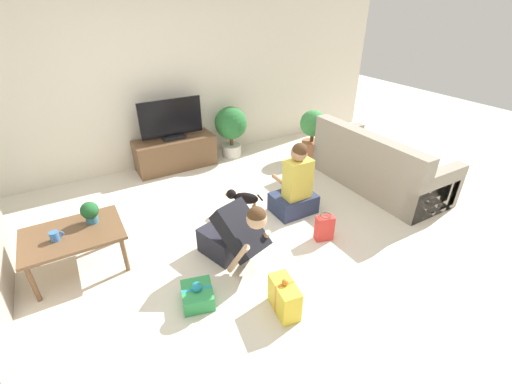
{
  "coord_description": "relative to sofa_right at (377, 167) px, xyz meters",
  "views": [
    {
      "loc": [
        -1.23,
        -2.58,
        2.39
      ],
      "look_at": [
        0.45,
        0.32,
        0.45
      ],
      "focal_mm": 24.0,
      "sensor_mm": 36.0,
      "label": 1
    }
  ],
  "objects": [
    {
      "name": "tv",
      "position": [
        -2.25,
        2.02,
        0.45
      ],
      "size": [
        0.94,
        0.2,
        0.6
      ],
      "color": "black",
      "rests_on": "tv_console"
    },
    {
      "name": "tv_console",
      "position": [
        -2.25,
        2.02,
        -0.05
      ],
      "size": [
        1.21,
        0.47,
        0.48
      ],
      "color": "brown",
      "rests_on": "ground_plane"
    },
    {
      "name": "person_sitting",
      "position": [
        -1.4,
        0.02,
        0.05
      ],
      "size": [
        0.52,
        0.48,
        0.94
      ],
      "rotation": [
        0.0,
        0.0,
        3.14
      ],
      "color": "#283351",
      "rests_on": "ground_plane"
    },
    {
      "name": "gift_box_a",
      "position": [
        -3.0,
        -0.75,
        -0.21
      ],
      "size": [
        0.34,
        0.36,
        0.22
      ],
      "rotation": [
        0.0,
        0.0,
        -0.25
      ],
      "color": "#2D934C",
      "rests_on": "ground_plane"
    },
    {
      "name": "gift_bag_a",
      "position": [
        -1.44,
        -0.6,
        -0.14
      ],
      "size": [
        0.22,
        0.16,
        0.32
      ],
      "rotation": [
        0.0,
        0.0,
        -0.29
      ],
      "color": "red",
      "rests_on": "ground_plane"
    },
    {
      "name": "dog",
      "position": [
        -1.97,
        0.34,
        -0.08
      ],
      "size": [
        0.38,
        0.34,
        0.3
      ],
      "rotation": [
        0.0,
        0.0,
        3.99
      ],
      "color": "black",
      "rests_on": "ground_plane"
    },
    {
      "name": "gift_box_b",
      "position": [
        -2.39,
        -1.21,
        -0.14
      ],
      "size": [
        0.22,
        0.36,
        0.36
      ],
      "rotation": [
        0.0,
        0.0,
        -0.15
      ],
      "color": "yellow",
      "rests_on": "ground_plane"
    },
    {
      "name": "wall_back",
      "position": [
        -2.41,
        2.33,
        1.01
      ],
      "size": [
        8.4,
        0.06,
        2.6
      ],
      "color": "silver",
      "rests_on": "ground_plane"
    },
    {
      "name": "person_kneeling",
      "position": [
        -2.48,
        -0.45,
        0.06
      ],
      "size": [
        0.53,
        0.85,
        0.8
      ],
      "rotation": [
        0.0,
        0.0,
        0.3
      ],
      "color": "#23232D",
      "rests_on": "ground_plane"
    },
    {
      "name": "mug",
      "position": [
        -3.98,
        0.2,
        0.19
      ],
      "size": [
        0.12,
        0.08,
        0.09
      ],
      "color": "#386BAD",
      "rests_on": "coffee_table"
    },
    {
      "name": "potted_plant_corner_right",
      "position": [
        -0.15,
        1.29,
        0.17
      ],
      "size": [
        0.43,
        0.43,
        0.79
      ],
      "color": "#A36042",
      "rests_on": "ground_plane"
    },
    {
      "name": "sofa_right",
      "position": [
        0.0,
        0.0,
        0.0
      ],
      "size": [
        0.87,
        1.88,
        0.83
      ],
      "rotation": [
        0.0,
        0.0,
        1.57
      ],
      "color": "gray",
      "rests_on": "ground_plane"
    },
    {
      "name": "tabletop_plant",
      "position": [
        -3.64,
        0.34,
        0.27
      ],
      "size": [
        0.17,
        0.17,
        0.22
      ],
      "color": "#336B84",
      "rests_on": "coffee_table"
    },
    {
      "name": "potted_plant_back_right",
      "position": [
        -1.3,
        1.97,
        0.23
      ],
      "size": [
        0.53,
        0.53,
        0.84
      ],
      "color": "beige",
      "rests_on": "ground_plane"
    },
    {
      "name": "ground_plane",
      "position": [
        -2.41,
        -0.3,
        -0.29
      ],
      "size": [
        16.0,
        16.0,
        0.0
      ],
      "primitive_type": "plane",
      "color": "beige"
    },
    {
      "name": "coffee_table",
      "position": [
        -3.84,
        0.25,
        0.09
      ],
      "size": [
        0.9,
        0.65,
        0.43
      ],
      "color": "brown",
      "rests_on": "ground_plane"
    }
  ]
}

